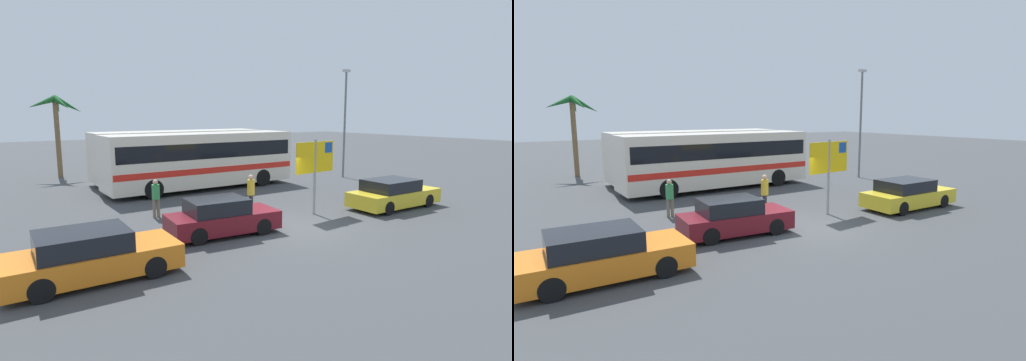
% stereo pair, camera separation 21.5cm
% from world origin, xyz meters
% --- Properties ---
extents(ground, '(120.00, 120.00, 0.00)m').
position_xyz_m(ground, '(0.00, 0.00, 0.00)').
color(ground, '#424447').
extents(bus_front_coach, '(10.82, 2.63, 3.17)m').
position_xyz_m(bus_front_coach, '(0.97, 9.29, 1.78)').
color(bus_front_coach, silver).
rests_on(bus_front_coach, ground).
extents(bus_rear_coach, '(10.82, 2.63, 3.17)m').
position_xyz_m(bus_rear_coach, '(1.23, 12.79, 1.78)').
color(bus_rear_coach, silver).
rests_on(bus_rear_coach, ground).
extents(ferry_sign, '(2.20, 0.23, 3.20)m').
position_xyz_m(ferry_sign, '(2.19, 1.21, 2.33)').
color(ferry_sign, gray).
rests_on(ferry_sign, ground).
extents(car_maroon, '(4.07, 2.03, 1.32)m').
position_xyz_m(car_maroon, '(-2.63, 0.83, 0.63)').
color(car_maroon, maroon).
rests_on(car_maroon, ground).
extents(car_yellow, '(4.52, 1.91, 1.32)m').
position_xyz_m(car_yellow, '(5.95, 0.08, 0.64)').
color(car_yellow, yellow).
rests_on(car_yellow, ground).
extents(car_orange, '(4.35, 1.93, 1.32)m').
position_xyz_m(car_orange, '(-7.39, -0.72, 0.64)').
color(car_orange, orange).
rests_on(car_orange, ground).
extents(pedestrian_crossing_lot, '(0.32, 0.32, 1.60)m').
position_xyz_m(pedestrian_crossing_lot, '(-3.64, 4.47, 0.93)').
color(pedestrian_crossing_lot, '#706656').
rests_on(pedestrian_crossing_lot, ground).
extents(pedestrian_by_bus, '(0.32, 0.32, 1.70)m').
position_xyz_m(pedestrian_by_bus, '(-0.04, 2.80, 1.00)').
color(pedestrian_by_bus, '#2D2D33').
rests_on(pedestrian_by_bus, ground).
extents(lamp_post_right_side, '(0.56, 0.20, 7.08)m').
position_xyz_m(lamp_post_right_side, '(10.76, 7.72, 3.87)').
color(lamp_post_right_side, slate).
rests_on(lamp_post_right_side, ground).
extents(palm_tree_seaside, '(3.36, 3.39, 5.45)m').
position_xyz_m(palm_tree_seaside, '(-4.97, 18.72, 4.34)').
color(palm_tree_seaside, brown).
rests_on(palm_tree_seaside, ground).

